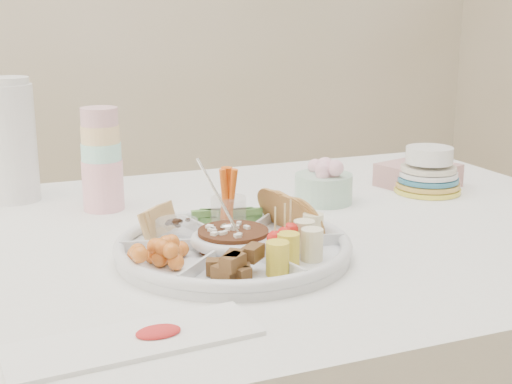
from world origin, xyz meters
name	(u,v)px	position (x,y,z in m)	size (l,w,h in m)	color
party_tray	(233,244)	(-0.05, -0.12, 0.78)	(0.38, 0.38, 0.04)	silver
bean_dip	(233,239)	(-0.05, -0.12, 0.79)	(0.12, 0.12, 0.04)	black
tortillas	(295,217)	(0.07, -0.09, 0.80)	(0.11, 0.11, 0.07)	tan
carrot_cucumber	(227,198)	(-0.02, 0.00, 0.82)	(0.12, 0.12, 0.11)	#DF5B13
pita_raisins	(164,222)	(-0.15, -0.03, 0.80)	(0.10, 0.10, 0.05)	tan
cherries	(163,252)	(-0.18, -0.16, 0.79)	(0.11, 0.11, 0.04)	orange
granola_chunks	(241,263)	(-0.09, -0.25, 0.79)	(0.10, 0.10, 0.04)	#402E1A
banana_tomato	(309,232)	(0.04, -0.22, 0.82)	(0.11, 0.11, 0.09)	#FAEA96
cup_stack	(101,155)	(-0.20, 0.24, 0.87)	(0.08, 0.08, 0.23)	#ADC8A6
thermos	(11,139)	(-0.36, 0.38, 0.89)	(0.10, 0.10, 0.26)	silver
flower_bowl	(324,181)	(0.24, 0.12, 0.80)	(0.12, 0.12, 0.09)	#A5B6AB
napkin_stack	(418,175)	(0.50, 0.17, 0.78)	(0.16, 0.13, 0.05)	tan
plate_stack	(428,172)	(0.49, 0.11, 0.80)	(0.14, 0.14, 0.09)	gold
placemat	(134,340)	(-0.27, -0.37, 0.76)	(0.31, 0.10, 0.01)	silver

